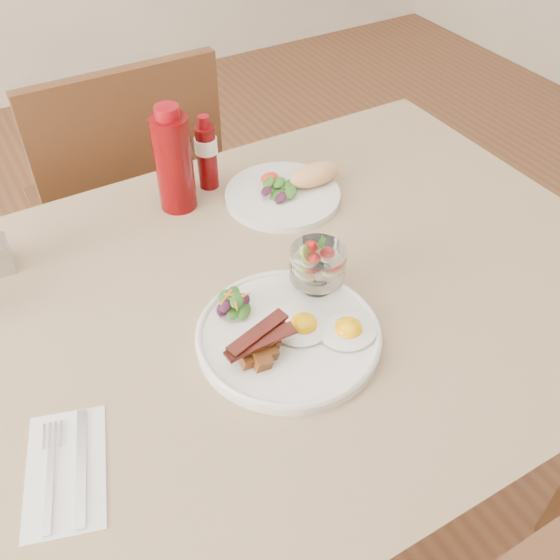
{
  "coord_description": "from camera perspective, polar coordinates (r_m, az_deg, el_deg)",
  "views": [
    {
      "loc": [
        -0.31,
        -0.64,
        1.46
      ],
      "look_at": [
        0.04,
        -0.04,
        0.82
      ],
      "focal_mm": 40.0,
      "sensor_mm": 36.0,
      "label": 1
    }
  ],
  "objects": [
    {
      "name": "second_plate",
      "position": [
        1.23,
        0.94,
        8.29
      ],
      "size": [
        0.24,
        0.22,
        0.06
      ],
      "rotation": [
        0.0,
        0.0,
        0.4
      ],
      "color": "silver",
      "rests_on": "table"
    },
    {
      "name": "main_plate",
      "position": [
        0.94,
        0.77,
        -5.15
      ],
      "size": [
        0.28,
        0.28,
        0.02
      ],
      "primitive_type": "cylinder",
      "color": "silver",
      "rests_on": "table"
    },
    {
      "name": "table",
      "position": [
        1.07,
        -2.69,
        -5.57
      ],
      "size": [
        1.33,
        0.88,
        0.75
      ],
      "color": "#502B19",
      "rests_on": "ground"
    },
    {
      "name": "fried_eggs",
      "position": [
        0.94,
        4.21,
        -4.35
      ],
      "size": [
        0.15,
        0.12,
        0.03
      ],
      "rotation": [
        0.0,
        0.0,
        -0.01
      ],
      "color": "white",
      "rests_on": "main_plate"
    },
    {
      "name": "hot_sauce_bottle",
      "position": [
        1.23,
        -6.73,
        11.43
      ],
      "size": [
        0.05,
        0.05,
        0.15
      ],
      "rotation": [
        0.0,
        0.0,
        -0.07
      ],
      "color": "#5B0507",
      "rests_on": "table"
    },
    {
      "name": "ketchup_bottle",
      "position": [
        1.17,
        -9.7,
        10.62
      ],
      "size": [
        0.09,
        0.09,
        0.21
      ],
      "rotation": [
        0.0,
        0.0,
        -0.4
      ],
      "color": "#5B0507",
      "rests_on": "table"
    },
    {
      "name": "bacon_potato_pile",
      "position": [
        0.89,
        -1.91,
        -6.09
      ],
      "size": [
        0.11,
        0.06,
        0.04
      ],
      "rotation": [
        0.0,
        0.0,
        -0.36
      ],
      "color": "brown",
      "rests_on": "main_plate"
    },
    {
      "name": "fruit_cup",
      "position": [
        0.98,
        3.45,
        1.47
      ],
      "size": [
        0.09,
        0.09,
        0.09
      ],
      "rotation": [
        0.0,
        0.0,
        0.3
      ],
      "color": "white",
      "rests_on": "main_plate"
    },
    {
      "name": "chair_far",
      "position": [
        1.63,
        -13.58,
        6.48
      ],
      "size": [
        0.42,
        0.42,
        0.93
      ],
      "color": "#502B19",
      "rests_on": "ground"
    },
    {
      "name": "side_salad",
      "position": [
        0.96,
        -4.21,
        -2.25
      ],
      "size": [
        0.06,
        0.06,
        0.03
      ],
      "rotation": [
        0.0,
        0.0,
        0.22
      ],
      "color": "#1F5115",
      "rests_on": "main_plate"
    },
    {
      "name": "napkin_cutlery",
      "position": [
        0.86,
        -18.92,
        -16.09
      ],
      "size": [
        0.15,
        0.2,
        0.01
      ],
      "rotation": [
        0.0,
        0.0,
        -0.31
      ],
      "color": "white",
      "rests_on": "table"
    }
  ]
}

